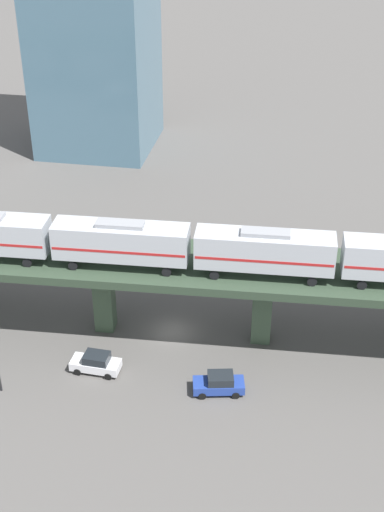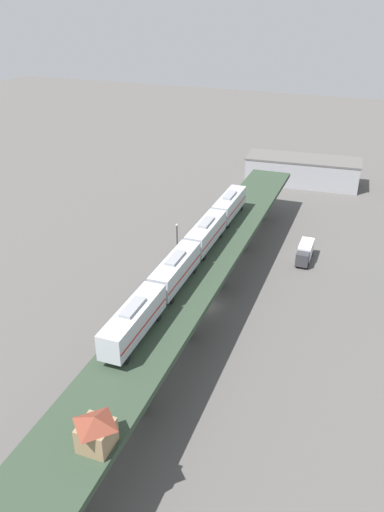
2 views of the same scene
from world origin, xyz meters
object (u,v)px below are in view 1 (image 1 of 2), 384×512
street_car_blue (219,383)px  delivery_truck (6,241)px  street_car_white (96,363)px  subway_train (192,246)px  office_tower (94,25)px

street_car_blue → delivery_truck: delivery_truck is taller
street_car_white → street_car_blue: size_ratio=0.96×
street_car_blue → delivery_truck: 32.79m
subway_train → office_tower: (46.17, 22.19, 7.39)m
street_car_blue → delivery_truck: size_ratio=0.64×
street_car_blue → office_tower: size_ratio=0.13×
delivery_truck → street_car_white: bearing=-138.6°
office_tower → street_car_white: bearing=-164.4°
subway_train → street_car_blue: subway_train is taller
street_car_white → street_car_blue: bearing=-94.2°
office_tower → subway_train: bearing=-154.3°
street_car_blue → office_tower: (52.53, 25.67, 17.06)m
subway_train → street_car_blue: 12.09m
street_car_blue → subway_train: bearing=28.7°
street_car_white → office_tower: 56.34m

